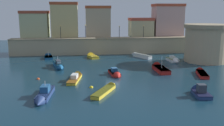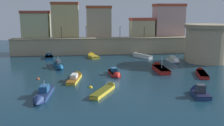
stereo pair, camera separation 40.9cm
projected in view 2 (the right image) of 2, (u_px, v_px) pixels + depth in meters
name	position (u px, v px, depth m)	size (l,w,h in m)	color
ground_plane	(112.00, 72.00, 46.57)	(111.73, 111.73, 0.00)	#112D3D
quay_wall	(104.00, 46.00, 65.83)	(46.85, 3.44, 4.20)	tan
old_town_backdrop	(107.00, 22.00, 68.60)	(43.74, 5.48, 9.29)	#ABB080
fortress_tower	(207.00, 43.00, 55.06)	(9.67, 9.67, 8.17)	tan
quay_lamp_0	(61.00, 30.00, 63.86)	(0.32, 0.32, 3.24)	black
quay_lamp_1	(86.00, 29.00, 64.48)	(0.32, 0.32, 3.38)	black
quay_lamp_2	(120.00, 30.00, 65.42)	(0.32, 0.32, 3.02)	black
quay_lamp_3	(144.00, 29.00, 66.06)	(0.32, 0.32, 3.15)	black
moored_boat_0	(141.00, 55.00, 61.11)	(4.35, 6.62, 1.15)	white
moored_boat_1	(92.00, 56.00, 60.83)	(3.04, 4.75, 1.71)	gold
moored_boat_2	(59.00, 65.00, 49.96)	(2.88, 7.14, 2.27)	#195689
moored_boat_3	(49.00, 57.00, 60.32)	(2.50, 4.55, 2.43)	#195689
moored_boat_4	(201.00, 73.00, 44.60)	(3.08, 6.62, 1.34)	red
moored_boat_5	(199.00, 92.00, 33.74)	(2.25, 4.45, 2.18)	navy
moored_boat_6	(43.00, 95.00, 32.20)	(1.96, 7.11, 2.43)	navy
moored_boat_7	(115.00, 74.00, 43.72)	(1.97, 5.45, 1.63)	red
moored_boat_8	(106.00, 89.00, 35.09)	(4.42, 6.84, 1.15)	gold
moored_boat_9	(174.00, 60.00, 55.34)	(1.97, 4.81, 1.67)	white
moored_boat_10	(159.00, 68.00, 47.65)	(1.97, 7.02, 3.37)	red
moored_boat_11	(76.00, 77.00, 41.59)	(2.54, 7.26, 1.53)	gold
mooring_buoy_0	(38.00, 79.00, 41.49)	(0.48, 0.48, 0.48)	#EA4C19
mooring_buoy_1	(91.00, 88.00, 36.83)	(0.55, 0.55, 0.55)	yellow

